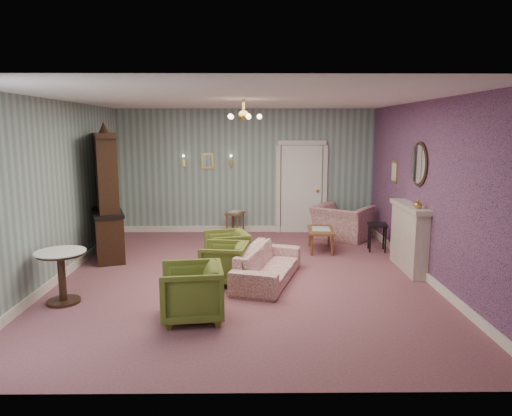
{
  "coord_description": "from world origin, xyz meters",
  "views": [
    {
      "loc": [
        0.12,
        -7.56,
        2.45
      ],
      "look_at": [
        0.2,
        0.4,
        1.1
      ],
      "focal_mm": 33.07,
      "sensor_mm": 36.0,
      "label": 1
    }
  ],
  "objects_px": {
    "coffee_table": "(321,240)",
    "olive_chair_b": "(224,261)",
    "sofa_chintz": "(268,259)",
    "pedestal_table": "(62,277)",
    "olive_chair_c": "(227,248)",
    "wingback_chair": "(342,217)",
    "olive_chair_a": "(191,290)",
    "fireplace": "(409,237)",
    "dresser": "(106,192)",
    "side_table_black": "(377,237)"
  },
  "relations": [
    {
      "from": "coffee_table",
      "to": "olive_chair_b",
      "type": "bearing_deg",
      "value": -132.86
    },
    {
      "from": "sofa_chintz",
      "to": "pedestal_table",
      "type": "distance_m",
      "value": 3.09
    },
    {
      "from": "olive_chair_c",
      "to": "wingback_chair",
      "type": "distance_m",
      "value": 3.29
    },
    {
      "from": "olive_chair_a",
      "to": "coffee_table",
      "type": "xyz_separation_m",
      "value": [
        2.17,
        3.43,
        -0.17
      ]
    },
    {
      "from": "fireplace",
      "to": "coffee_table",
      "type": "height_order",
      "value": "fireplace"
    },
    {
      "from": "sofa_chintz",
      "to": "fireplace",
      "type": "distance_m",
      "value": 2.56
    },
    {
      "from": "wingback_chair",
      "to": "olive_chair_b",
      "type": "bearing_deg",
      "value": 86.9
    },
    {
      "from": "olive_chair_a",
      "to": "dresser",
      "type": "bearing_deg",
      "value": -154.5
    },
    {
      "from": "olive_chair_c",
      "to": "fireplace",
      "type": "distance_m",
      "value": 3.18
    },
    {
      "from": "olive_chair_c",
      "to": "sofa_chintz",
      "type": "relative_size",
      "value": 0.38
    },
    {
      "from": "olive_chair_c",
      "to": "sofa_chintz",
      "type": "distance_m",
      "value": 1.03
    },
    {
      "from": "olive_chair_c",
      "to": "side_table_black",
      "type": "relative_size",
      "value": 1.28
    },
    {
      "from": "coffee_table",
      "to": "wingback_chair",
      "type": "bearing_deg",
      "value": 58.91
    },
    {
      "from": "olive_chair_a",
      "to": "dresser",
      "type": "distance_m",
      "value": 3.76
    },
    {
      "from": "olive_chair_a",
      "to": "dresser",
      "type": "xyz_separation_m",
      "value": [
        -1.99,
        3.07,
        0.86
      ]
    },
    {
      "from": "wingback_chair",
      "to": "olive_chair_a",
      "type": "bearing_deg",
      "value": 94.05
    },
    {
      "from": "fireplace",
      "to": "side_table_black",
      "type": "distance_m",
      "value": 1.31
    },
    {
      "from": "dresser",
      "to": "side_table_black",
      "type": "relative_size",
      "value": 4.47
    },
    {
      "from": "sofa_chintz",
      "to": "side_table_black",
      "type": "xyz_separation_m",
      "value": [
        2.27,
        1.86,
        -0.09
      ]
    },
    {
      "from": "olive_chair_c",
      "to": "dresser",
      "type": "height_order",
      "value": "dresser"
    },
    {
      "from": "wingback_chair",
      "to": "coffee_table",
      "type": "bearing_deg",
      "value": 95.01
    },
    {
      "from": "sofa_chintz",
      "to": "pedestal_table",
      "type": "relative_size",
      "value": 2.46
    },
    {
      "from": "olive_chair_a",
      "to": "coffee_table",
      "type": "distance_m",
      "value": 4.07
    },
    {
      "from": "olive_chair_a",
      "to": "pedestal_table",
      "type": "distance_m",
      "value": 1.99
    },
    {
      "from": "sofa_chintz",
      "to": "dresser",
      "type": "xyz_separation_m",
      "value": [
        -3.02,
        1.52,
        0.89
      ]
    },
    {
      "from": "olive_chair_b",
      "to": "olive_chair_c",
      "type": "relative_size",
      "value": 1.0
    },
    {
      "from": "olive_chair_c",
      "to": "wingback_chair",
      "type": "xyz_separation_m",
      "value": [
        2.46,
        2.18,
        0.14
      ]
    },
    {
      "from": "olive_chair_a",
      "to": "olive_chair_c",
      "type": "height_order",
      "value": "olive_chair_a"
    },
    {
      "from": "sofa_chintz",
      "to": "side_table_black",
      "type": "height_order",
      "value": "sofa_chintz"
    },
    {
      "from": "olive_chair_b",
      "to": "sofa_chintz",
      "type": "height_order",
      "value": "sofa_chintz"
    },
    {
      "from": "olive_chair_a",
      "to": "sofa_chintz",
      "type": "height_order",
      "value": "olive_chair_a"
    },
    {
      "from": "olive_chair_c",
      "to": "wingback_chair",
      "type": "height_order",
      "value": "wingback_chair"
    },
    {
      "from": "sofa_chintz",
      "to": "fireplace",
      "type": "bearing_deg",
      "value": -59.89
    },
    {
      "from": "fireplace",
      "to": "dresser",
      "type": "bearing_deg",
      "value": 170.47
    },
    {
      "from": "wingback_chair",
      "to": "fireplace",
      "type": "distance_m",
      "value": 2.44
    },
    {
      "from": "dresser",
      "to": "olive_chair_b",
      "type": "bearing_deg",
      "value": -55.18
    },
    {
      "from": "dresser",
      "to": "fireplace",
      "type": "relative_size",
      "value": 1.79
    },
    {
      "from": "olive_chair_c",
      "to": "dresser",
      "type": "xyz_separation_m",
      "value": [
        -2.33,
        0.77,
        0.9
      ]
    },
    {
      "from": "wingback_chair",
      "to": "dresser",
      "type": "height_order",
      "value": "dresser"
    },
    {
      "from": "coffee_table",
      "to": "side_table_black",
      "type": "relative_size",
      "value": 1.59
    },
    {
      "from": "olive_chair_b",
      "to": "olive_chair_c",
      "type": "height_order",
      "value": "same"
    },
    {
      "from": "olive_chair_c",
      "to": "wingback_chair",
      "type": "bearing_deg",
      "value": 114.7
    },
    {
      "from": "olive_chair_a",
      "to": "coffee_table",
      "type": "bearing_deg",
      "value": 140.27
    },
    {
      "from": "olive_chair_a",
      "to": "olive_chair_c",
      "type": "relative_size",
      "value": 1.11
    },
    {
      "from": "fireplace",
      "to": "olive_chair_a",
      "type": "bearing_deg",
      "value": -148.58
    },
    {
      "from": "dresser",
      "to": "wingback_chair",
      "type": "bearing_deg",
      "value": -4.0
    },
    {
      "from": "fireplace",
      "to": "pedestal_table",
      "type": "xyz_separation_m",
      "value": [
        -5.41,
        -1.55,
        -0.2
      ]
    },
    {
      "from": "sofa_chintz",
      "to": "olive_chair_b",
      "type": "bearing_deg",
      "value": 114.46
    },
    {
      "from": "olive_chair_b",
      "to": "pedestal_table",
      "type": "bearing_deg",
      "value": -61.41
    },
    {
      "from": "dresser",
      "to": "sofa_chintz",
      "type": "bearing_deg",
      "value": -47.05
    }
  ]
}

